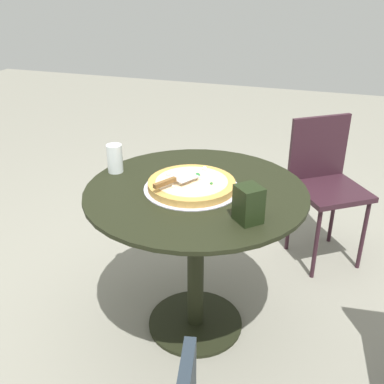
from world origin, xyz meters
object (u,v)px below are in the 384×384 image
(patio_table, at_px, (196,227))
(pizza_on_tray, at_px, (192,184))
(patio_chair_corner, at_px, (325,178))
(napkin_dispenser, at_px, (249,204))
(drinking_cup, at_px, (115,158))
(pizza_server, at_px, (174,180))

(patio_table, bearing_deg, pizza_on_tray, 165.21)
(patio_table, height_order, patio_chair_corner, patio_chair_corner)
(pizza_on_tray, height_order, napkin_dispenser, napkin_dispenser)
(drinking_cup, bearing_deg, patio_chair_corner, 39.73)
(pizza_server, relative_size, patio_chair_corner, 0.25)
(patio_table, height_order, pizza_on_tray, pizza_on_tray)
(napkin_dispenser, distance_m, patio_chair_corner, 1.10)
(patio_table, distance_m, patio_chair_corner, 0.98)
(pizza_on_tray, relative_size, patio_chair_corner, 0.49)
(pizza_on_tray, distance_m, patio_chair_corner, 1.01)
(pizza_server, bearing_deg, patio_chair_corner, 56.63)
(patio_table, relative_size, pizza_on_tray, 2.33)
(patio_table, distance_m, pizza_server, 0.26)
(pizza_on_tray, height_order, drinking_cup, drinking_cup)
(patio_table, distance_m, napkin_dispenser, 0.41)
(pizza_server, height_order, napkin_dispenser, napkin_dispenser)
(napkin_dispenser, bearing_deg, pizza_server, -156.05)
(pizza_on_tray, xyz_separation_m, drinking_cup, (-0.39, 0.06, 0.05))
(pizza_on_tray, bearing_deg, napkin_dispenser, -35.58)
(pizza_server, xyz_separation_m, napkin_dispenser, (0.34, -0.13, 0.01))
(drinking_cup, relative_size, napkin_dispenser, 0.93)
(patio_table, bearing_deg, drinking_cup, 170.88)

